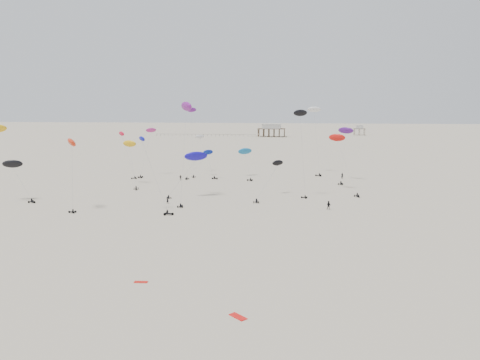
# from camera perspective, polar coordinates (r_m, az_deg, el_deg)

# --- Properties ---
(ground_plane) EXTENTS (900.00, 900.00, 0.00)m
(ground_plane) POSITION_cam_1_polar(r_m,az_deg,el_deg) (214.57, 3.92, 2.76)
(ground_plane) COLOR #C1B299
(pavilion_main) EXTENTS (21.00, 13.00, 9.80)m
(pavilion_main) POSITION_cam_1_polar(r_m,az_deg,el_deg) (364.15, 3.86, 5.96)
(pavilion_main) COLOR brown
(pavilion_main) RESTS_ON ground
(pavilion_small) EXTENTS (9.00, 7.00, 8.00)m
(pavilion_small) POSITION_cam_1_polar(r_m,az_deg,el_deg) (396.16, 14.35, 5.83)
(pavilion_small) COLOR brown
(pavilion_small) RESTS_ON ground
(pier_fence) EXTENTS (80.20, 0.20, 1.50)m
(pier_fence) POSITION_cam_1_polar(r_m,az_deg,el_deg) (371.31, -4.22, 5.48)
(pier_fence) COLOR black
(pier_fence) RESTS_ON ground
(rig_0) EXTENTS (6.18, 16.28, 24.94)m
(rig_0) POSITION_cam_1_polar(r_m,az_deg,el_deg) (162.46, -5.88, 6.44)
(rig_0) COLOR black
(rig_0) RESTS_ON ground
(rig_1) EXTENTS (6.82, 15.42, 15.18)m
(rig_1) POSITION_cam_1_polar(r_m,az_deg,el_deg) (119.76, 3.64, 0.36)
(rig_1) COLOR black
(rig_1) RESTS_ON ground
(rig_2) EXTENTS (7.00, 4.05, 15.28)m
(rig_2) POSITION_cam_1_polar(r_m,az_deg,el_deg) (154.90, -13.77, 3.82)
(rig_2) COLOR black
(rig_2) RESTS_ON ground
(rig_3) EXTENTS (8.83, 5.80, 10.25)m
(rig_3) POSITION_cam_1_polar(r_m,az_deg,el_deg) (150.35, -4.62, 2.55)
(rig_3) COLOR black
(rig_3) RESTS_ON ground
(rig_4) EXTENTS (8.18, 14.52, 18.20)m
(rig_4) POSITION_cam_1_polar(r_m,az_deg,el_deg) (131.48, 12.19, 3.79)
(rig_4) COLOR black
(rig_4) RESTS_ON ground
(rig_5) EXTENTS (3.88, 11.42, 16.59)m
(rig_5) POSITION_cam_1_polar(r_m,az_deg,el_deg) (159.91, -11.19, 4.18)
(rig_5) COLOR black
(rig_5) RESTS_ON ground
(rig_6) EXTENTS (8.92, 13.20, 15.98)m
(rig_6) POSITION_cam_1_polar(r_m,az_deg,el_deg) (141.92, -13.16, 3.25)
(rig_6) COLOR black
(rig_6) RESTS_ON ground
(rig_7) EXTENTS (9.19, 9.29, 14.98)m
(rig_7) POSITION_cam_1_polar(r_m,az_deg,el_deg) (153.73, -4.16, 3.21)
(rig_7) COLOR black
(rig_7) RESTS_ON ground
(rig_8) EXTENTS (10.56, 7.31, 12.71)m
(rig_8) POSITION_cam_1_polar(r_m,az_deg,el_deg) (120.31, -5.64, 2.55)
(rig_8) COLOR black
(rig_8) RESTS_ON ground
(rig_9) EXTENTS (4.40, 5.54, 22.37)m
(rig_9) POSITION_cam_1_polar(r_m,az_deg,el_deg) (120.35, 7.47, 6.06)
(rig_9) COLOR black
(rig_9) RESTS_ON ground
(rig_10) EXTENTS (4.60, 7.28, 16.34)m
(rig_10) POSITION_cam_1_polar(r_m,az_deg,el_deg) (110.44, -19.82, 3.34)
(rig_10) COLOR black
(rig_10) RESTS_ON ground
(rig_11) EXTENTS (9.27, 6.38, 16.94)m
(rig_11) POSITION_cam_1_polar(r_m,az_deg,el_deg) (102.71, -9.94, -0.50)
(rig_11) COLOR black
(rig_11) RESTS_ON ground
(rig_12) EXTENTS (5.30, 13.16, 23.90)m
(rig_12) POSITION_cam_1_polar(r_m,az_deg,el_deg) (165.08, 9.16, 6.68)
(rig_12) COLOR black
(rig_12) RESTS_ON ground
(rig_14) EXTENTS (10.32, 5.87, 10.98)m
(rig_14) POSITION_cam_1_polar(r_m,az_deg,el_deg) (127.54, -25.61, 1.00)
(rig_14) COLOR black
(rig_14) RESTS_ON ground
(rig_15) EXTENTS (4.98, 17.07, 25.69)m
(rig_15) POSITION_cam_1_polar(r_m,az_deg,el_deg) (118.23, -6.62, 7.59)
(rig_15) COLOR black
(rig_15) RESTS_ON ground
(rig_16) EXTENTS (5.63, 13.97, 17.93)m
(rig_16) POSITION_cam_1_polar(r_m,az_deg,el_deg) (149.40, 12.67, 4.73)
(rig_16) COLOR black
(rig_16) RESTS_ON ground
(rig_17) EXTENTS (6.64, 14.10, 13.24)m
(rig_17) POSITION_cam_1_polar(r_m,az_deg,el_deg) (155.15, 0.69, 3.08)
(rig_17) COLOR black
(rig_17) RESTS_ON ground
(spectator_0) EXTENTS (0.77, 0.60, 1.89)m
(spectator_0) POSITION_cam_1_polar(r_m,az_deg,el_deg) (113.45, -8.82, -2.87)
(spectator_0) COLOR black
(spectator_0) RESTS_ON ground
(spectator_1) EXTENTS (1.19, 0.81, 2.26)m
(spectator_1) POSITION_cam_1_polar(r_m,az_deg,el_deg) (107.81, 10.76, -3.54)
(spectator_1) COLOR black
(spectator_1) RESTS_ON ground
(spectator_2) EXTENTS (1.25, 0.77, 2.00)m
(spectator_2) POSITION_cam_1_polar(r_m,az_deg,el_deg) (148.82, -7.26, -0.03)
(spectator_2) COLOR black
(spectator_2) RESTS_ON ground
(spectator_3) EXTENTS (0.96, 0.81, 2.23)m
(spectator_3) POSITION_cam_1_polar(r_m,az_deg,el_deg) (154.46, 12.34, 0.16)
(spectator_3) COLOR black
(spectator_3) RESTS_ON ground
(grounded_kite_a) EXTENTS (2.25, 2.13, 0.08)m
(grounded_kite_a) POSITION_cam_1_polar(r_m,az_deg,el_deg) (53.82, -0.24, -16.36)
(grounded_kite_a) COLOR red
(grounded_kite_a) RESTS_ON ground
(grounded_kite_b) EXTENTS (1.85, 0.83, 0.07)m
(grounded_kite_b) POSITION_cam_1_polar(r_m,az_deg,el_deg) (64.69, -11.99, -12.10)
(grounded_kite_b) COLOR red
(grounded_kite_b) RESTS_ON ground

